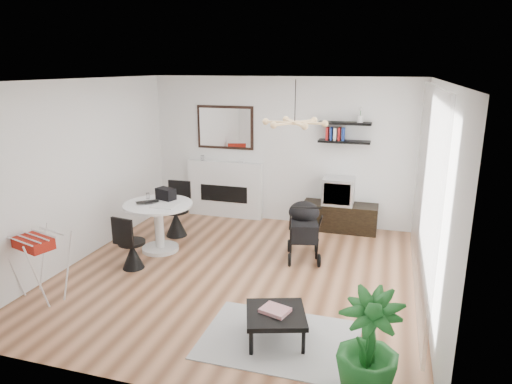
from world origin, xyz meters
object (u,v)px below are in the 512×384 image
(potted_plant, at_px, (368,345))
(crt_tv, at_px, (338,191))
(tv_console, at_px, (340,217))
(dining_table, at_px, (159,220))
(drying_rack, at_px, (40,265))
(fireplace, at_px, (225,182))
(coffee_table, at_px, (276,315))
(stroller, at_px, (304,232))

(potted_plant, bearing_deg, crt_tv, 100.28)
(tv_console, distance_m, potted_plant, 4.34)
(dining_table, bearing_deg, tv_console, 33.93)
(drying_rack, bearing_deg, potted_plant, 7.95)
(drying_rack, bearing_deg, tv_console, 64.38)
(dining_table, distance_m, drying_rack, 1.96)
(fireplace, distance_m, crt_tv, 2.22)
(fireplace, height_order, coffee_table, fireplace)
(crt_tv, distance_m, stroller, 1.46)
(fireplace, distance_m, tv_console, 2.30)
(tv_console, relative_size, dining_table, 1.22)
(tv_console, relative_size, coffee_table, 1.67)
(coffee_table, bearing_deg, fireplace, 117.48)
(fireplace, bearing_deg, tv_console, -4.16)
(crt_tv, bearing_deg, stroller, -104.15)
(dining_table, distance_m, stroller, 2.30)
(tv_console, relative_size, crt_tv, 2.44)
(tv_console, bearing_deg, dining_table, -146.07)
(stroller, xyz_separation_m, coffee_table, (0.14, -2.29, -0.12))
(crt_tv, xyz_separation_m, potted_plant, (0.77, -4.27, -0.23))
(tv_console, bearing_deg, drying_rack, -132.65)
(fireplace, xyz_separation_m, tv_console, (2.26, -0.16, -0.44))
(drying_rack, xyz_separation_m, potted_plant, (4.07, -0.65, 0.05))
(fireplace, height_order, drying_rack, fireplace)
(crt_tv, xyz_separation_m, coffee_table, (-0.21, -3.68, -0.43))
(drying_rack, xyz_separation_m, coffee_table, (3.08, -0.06, -0.16))
(stroller, bearing_deg, coffee_table, -99.89)
(coffee_table, distance_m, potted_plant, 1.17)
(tv_console, relative_size, stroller, 1.36)
(tv_console, distance_m, stroller, 1.46)
(fireplace, bearing_deg, potted_plant, -56.05)
(stroller, height_order, coffee_table, stroller)
(crt_tv, relative_size, stroller, 0.56)
(fireplace, bearing_deg, dining_table, -101.56)
(crt_tv, bearing_deg, potted_plant, -79.72)
(stroller, bearing_deg, crt_tv, 62.50)
(drying_rack, bearing_deg, crt_tv, 64.73)
(crt_tv, bearing_deg, tv_console, 4.27)
(drying_rack, distance_m, potted_plant, 4.12)
(coffee_table, bearing_deg, drying_rack, 178.88)
(drying_rack, bearing_deg, stroller, 54.20)
(crt_tv, relative_size, drying_rack, 0.63)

